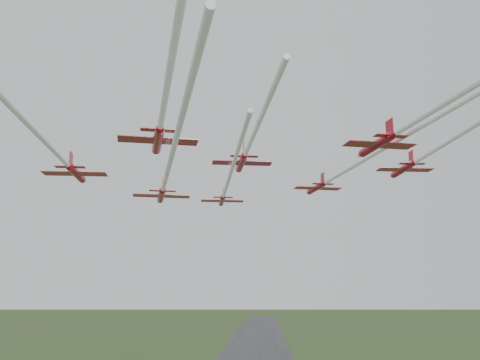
{
  "coord_description": "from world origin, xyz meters",
  "views": [
    {
      "loc": [
        5.73,
        -79.31,
        31.29
      ],
      "look_at": [
        1.8,
        4.34,
        48.95
      ],
      "focal_mm": 40.0,
      "sensor_mm": 36.0,
      "label": 1
    }
  ],
  "objects_px": {
    "jet_row3_left": "(53,149)",
    "jet_row4_right": "(460,94)",
    "jet_row3_mid": "(248,148)",
    "jet_row3_right": "(429,154)",
    "jet_row2_right": "(360,162)",
    "jet_row2_left": "(167,172)",
    "jet_lead": "(227,185)",
    "jet_row4_left": "(165,98)"
  },
  "relations": [
    {
      "from": "jet_row3_right",
      "to": "jet_row4_right",
      "type": "bearing_deg",
      "value": -107.48
    },
    {
      "from": "jet_lead",
      "to": "jet_row4_right",
      "type": "xyz_separation_m",
      "value": [
        24.31,
        -43.82,
        -0.58
      ]
    },
    {
      "from": "jet_lead",
      "to": "jet_row4_right",
      "type": "height_order",
      "value": "jet_lead"
    },
    {
      "from": "jet_lead",
      "to": "jet_row3_right",
      "type": "relative_size",
      "value": 1.32
    },
    {
      "from": "jet_lead",
      "to": "jet_row2_left",
      "type": "relative_size",
      "value": 0.92
    },
    {
      "from": "jet_row2_right",
      "to": "jet_row4_right",
      "type": "distance_m",
      "value": 28.33
    },
    {
      "from": "jet_lead",
      "to": "jet_row4_left",
      "type": "relative_size",
      "value": 1.01
    },
    {
      "from": "jet_row2_left",
      "to": "jet_row4_right",
      "type": "distance_m",
      "value": 37.98
    },
    {
      "from": "jet_row4_left",
      "to": "jet_row3_mid",
      "type": "bearing_deg",
      "value": 57.85
    },
    {
      "from": "jet_row2_right",
      "to": "jet_row3_right",
      "type": "bearing_deg",
      "value": -23.64
    },
    {
      "from": "jet_row2_right",
      "to": "jet_row3_left",
      "type": "height_order",
      "value": "jet_row2_right"
    },
    {
      "from": "jet_row3_mid",
      "to": "jet_row3_right",
      "type": "distance_m",
      "value": 25.29
    },
    {
      "from": "jet_row4_left",
      "to": "jet_row4_right",
      "type": "relative_size",
      "value": 0.95
    },
    {
      "from": "jet_row3_left",
      "to": "jet_row4_left",
      "type": "bearing_deg",
      "value": -46.16
    },
    {
      "from": "jet_row2_left",
      "to": "jet_row3_mid",
      "type": "xyz_separation_m",
      "value": [
        10.73,
        0.74,
        3.47
      ]
    },
    {
      "from": "jet_row3_mid",
      "to": "jet_row4_right",
      "type": "bearing_deg",
      "value": -57.33
    },
    {
      "from": "jet_lead",
      "to": "jet_row4_left",
      "type": "bearing_deg",
      "value": -101.47
    },
    {
      "from": "jet_lead",
      "to": "jet_row3_right",
      "type": "bearing_deg",
      "value": -38.34
    },
    {
      "from": "jet_lead",
      "to": "jet_row2_left",
      "type": "bearing_deg",
      "value": -114.15
    },
    {
      "from": "jet_row3_left",
      "to": "jet_row3_right",
      "type": "xyz_separation_m",
      "value": [
        48.07,
        12.65,
        2.18
      ]
    },
    {
      "from": "jet_row3_left",
      "to": "jet_lead",
      "type": "bearing_deg",
      "value": 50.47
    },
    {
      "from": "jet_row3_mid",
      "to": "jet_row4_right",
      "type": "distance_m",
      "value": 30.5
    },
    {
      "from": "jet_row3_right",
      "to": "jet_row4_left",
      "type": "bearing_deg",
      "value": -148.6
    },
    {
      "from": "jet_row2_left",
      "to": "jet_row2_right",
      "type": "xyz_separation_m",
      "value": [
        26.6,
        5.78,
        2.51
      ]
    },
    {
      "from": "jet_row4_left",
      "to": "jet_row2_right",
      "type": "bearing_deg",
      "value": 35.46
    },
    {
      "from": "jet_lead",
      "to": "jet_row3_left",
      "type": "xyz_separation_m",
      "value": [
        -18.68,
        -30.13,
        -1.45
      ]
    },
    {
      "from": "jet_row3_left",
      "to": "jet_row4_right",
      "type": "relative_size",
      "value": 0.88
    },
    {
      "from": "jet_row3_left",
      "to": "jet_row3_mid",
      "type": "bearing_deg",
      "value": 14.26
    },
    {
      "from": "jet_lead",
      "to": "jet_row4_right",
      "type": "relative_size",
      "value": 0.96
    },
    {
      "from": "jet_row2_left",
      "to": "jet_row4_right",
      "type": "xyz_separation_m",
      "value": [
        30.72,
        -22.25,
        1.93
      ]
    },
    {
      "from": "jet_lead",
      "to": "jet_row4_left",
      "type": "distance_m",
      "value": 42.76
    },
    {
      "from": "jet_row2_left",
      "to": "jet_row2_right",
      "type": "height_order",
      "value": "jet_row2_right"
    },
    {
      "from": "jet_row4_left",
      "to": "jet_lead",
      "type": "bearing_deg",
      "value": 72.26
    },
    {
      "from": "jet_row2_left",
      "to": "jet_row3_right",
      "type": "distance_m",
      "value": 36.18
    },
    {
      "from": "jet_row2_right",
      "to": "jet_row4_right",
      "type": "bearing_deg",
      "value": -94.94
    },
    {
      "from": "jet_row2_left",
      "to": "jet_row3_mid",
      "type": "bearing_deg",
      "value": -9.53
    },
    {
      "from": "jet_lead",
      "to": "jet_row2_right",
      "type": "bearing_deg",
      "value": -45.63
    },
    {
      "from": "jet_lead",
      "to": "jet_row3_mid",
      "type": "xyz_separation_m",
      "value": [
        4.33,
        -20.83,
        0.96
      ]
    },
    {
      "from": "jet_row2_left",
      "to": "jet_row3_right",
      "type": "height_order",
      "value": "jet_row3_right"
    },
    {
      "from": "jet_row4_left",
      "to": "jet_row4_right",
      "type": "height_order",
      "value": "jet_row4_left"
    },
    {
      "from": "jet_lead",
      "to": "jet_row3_mid",
      "type": "relative_size",
      "value": 1.4
    },
    {
      "from": "jet_row3_right",
      "to": "jet_row4_right",
      "type": "xyz_separation_m",
      "value": [
        -5.08,
        -26.34,
        -1.31
      ]
    }
  ]
}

